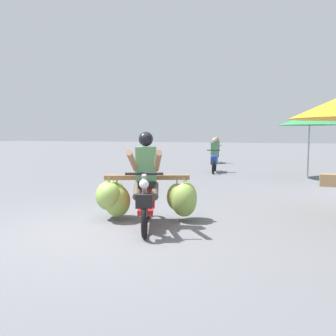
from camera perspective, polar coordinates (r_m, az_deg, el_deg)
name	(u,v)px	position (r m, az deg, el deg)	size (l,w,h in m)	color
ground_plane	(98,233)	(5.69, -11.27, -10.30)	(120.00, 120.00, 0.00)	slate
motorbike_main_loaded	(142,195)	(6.21, -4.25, -4.35)	(1.87, 1.87, 1.58)	black
motorbike_distant_ahead_left	(214,158)	(14.35, 7.52, 1.56)	(0.54, 1.61, 1.40)	black
motorbike_distant_ahead_right	(217,152)	(19.00, 7.86, 2.51)	(0.61, 1.59, 1.40)	black
market_umbrella_near_shop	(310,120)	(13.17, 21.95, 7.24)	(2.10, 2.10, 2.22)	#99999E
produce_crate	(330,180)	(11.52, 24.72, -1.79)	(0.56, 0.40, 0.36)	olive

